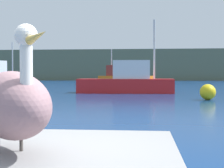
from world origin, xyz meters
The scene contains 6 objects.
hillside_backdrop centered at (0.00, 71.48, 3.22)m, with size 140.00×10.68×6.44m, color #5B664C.
pelican centered at (-0.40, -0.34, 0.98)m, with size 1.13×1.31×1.00m.
fishing_boat_red centered at (-0.39, 19.56, 0.80)m, with size 6.30×2.14×4.83m.
fishing_boat_blue centered at (-14.88, 33.01, 0.86)m, with size 5.58×4.00×4.67m.
fishing_boat_orange centered at (-1.89, 39.66, 0.88)m, with size 7.02×4.93×4.52m.
mooring_buoy centered at (3.72, 13.54, 0.38)m, with size 0.76×0.76×0.76m, color yellow.
Camera 1 is at (0.66, -2.98, 1.21)m, focal length 54.43 mm.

